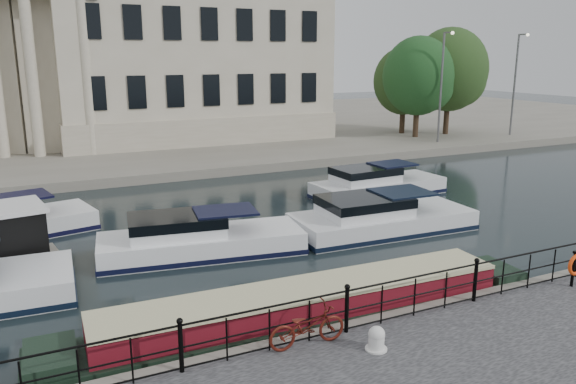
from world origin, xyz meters
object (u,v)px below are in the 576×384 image
at_px(narrowboat, 308,316).
at_px(mooring_bollard, 377,339).
at_px(life_ring_post, 576,265).
at_px(bicycle, 307,326).
at_px(harbour_hut, 9,240).

bearing_deg(narrowboat, mooring_bollard, -78.17).
distance_m(life_ring_post, narrowboat, 7.80).
bearing_deg(bicycle, life_ring_post, -90.26).
relative_size(mooring_bollard, narrowboat, 0.04).
bearing_deg(narrowboat, life_ring_post, -12.89).
xyz_separation_m(bicycle, narrowboat, (0.89, 1.64, -0.67)).
height_order(bicycle, life_ring_post, life_ring_post).
bearing_deg(harbour_hut, life_ring_post, -43.92).
bearing_deg(bicycle, mooring_bollard, -119.85).
bearing_deg(harbour_hut, mooring_bollard, -63.94).
bearing_deg(bicycle, harbour_hut, 33.71).
distance_m(narrowboat, harbour_hut, 10.86).
bearing_deg(life_ring_post, bicycle, 177.61).
bearing_deg(harbour_hut, narrowboat, -58.40).
height_order(mooring_bollard, harbour_hut, harbour_hut).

